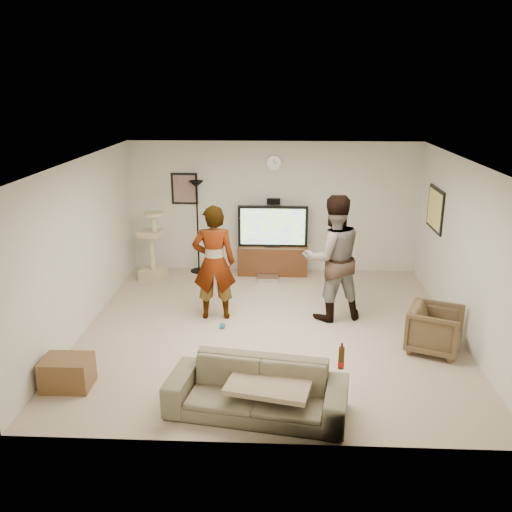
{
  "coord_description": "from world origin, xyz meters",
  "views": [
    {
      "loc": [
        0.15,
        -7.5,
        3.52
      ],
      "look_at": [
        -0.22,
        0.2,
        1.08
      ],
      "focal_mm": 38.35,
      "sensor_mm": 36.0,
      "label": 1
    }
  ],
  "objects_px": {
    "cat_tree": "(152,246)",
    "sofa": "(257,390)",
    "tv": "(273,226)",
    "beer_bottle": "(341,358)",
    "tv_stand": "(273,260)",
    "side_table": "(67,373)",
    "person_left": "(214,263)",
    "armchair": "(435,329)",
    "floor_lamp": "(198,227)",
    "person_right": "(333,258)"
  },
  "relations": [
    {
      "from": "tv_stand",
      "to": "person_right",
      "type": "distance_m",
      "value": 2.36
    },
    {
      "from": "tv_stand",
      "to": "tv",
      "type": "distance_m",
      "value": 0.67
    },
    {
      "from": "beer_bottle",
      "to": "person_left",
      "type": "bearing_deg",
      "value": 122.99
    },
    {
      "from": "tv",
      "to": "person_left",
      "type": "height_order",
      "value": "person_left"
    },
    {
      "from": "beer_bottle",
      "to": "armchair",
      "type": "bearing_deg",
      "value": 47.86
    },
    {
      "from": "person_right",
      "to": "beer_bottle",
      "type": "xyz_separation_m",
      "value": [
        -0.13,
        -2.67,
        -0.28
      ]
    },
    {
      "from": "tv_stand",
      "to": "side_table",
      "type": "xyz_separation_m",
      "value": [
        -2.39,
        -4.27,
        -0.08
      ]
    },
    {
      "from": "sofa",
      "to": "armchair",
      "type": "relative_size",
      "value": 2.83
    },
    {
      "from": "side_table",
      "to": "beer_bottle",
      "type": "bearing_deg",
      "value": -7.72
    },
    {
      "from": "tv_stand",
      "to": "beer_bottle",
      "type": "height_order",
      "value": "beer_bottle"
    },
    {
      "from": "tv_stand",
      "to": "cat_tree",
      "type": "height_order",
      "value": "cat_tree"
    },
    {
      "from": "sofa",
      "to": "armchair",
      "type": "distance_m",
      "value": 2.85
    },
    {
      "from": "person_left",
      "to": "armchair",
      "type": "bearing_deg",
      "value": 157.32
    },
    {
      "from": "floor_lamp",
      "to": "cat_tree",
      "type": "relative_size",
      "value": 1.36
    },
    {
      "from": "tv_stand",
      "to": "sofa",
      "type": "bearing_deg",
      "value": -91.08
    },
    {
      "from": "cat_tree",
      "to": "beer_bottle",
      "type": "distance_m",
      "value": 5.26
    },
    {
      "from": "person_left",
      "to": "beer_bottle",
      "type": "bearing_deg",
      "value": 117.84
    },
    {
      "from": "tv_stand",
      "to": "beer_bottle",
      "type": "bearing_deg",
      "value": -80.12
    },
    {
      "from": "floor_lamp",
      "to": "person_right",
      "type": "height_order",
      "value": "person_right"
    },
    {
      "from": "tv_stand",
      "to": "cat_tree",
      "type": "distance_m",
      "value": 2.3
    },
    {
      "from": "cat_tree",
      "to": "side_table",
      "type": "distance_m",
      "value": 3.88
    },
    {
      "from": "person_left",
      "to": "tv",
      "type": "bearing_deg",
      "value": -117.31
    },
    {
      "from": "person_left",
      "to": "sofa",
      "type": "bearing_deg",
      "value": 101.47
    },
    {
      "from": "person_left",
      "to": "beer_bottle",
      "type": "xyz_separation_m",
      "value": [
        1.68,
        -2.59,
        -0.2
      ]
    },
    {
      "from": "armchair",
      "to": "side_table",
      "type": "relative_size",
      "value": 1.22
    },
    {
      "from": "person_right",
      "to": "side_table",
      "type": "distance_m",
      "value": 4.09
    },
    {
      "from": "tv_stand",
      "to": "beer_bottle",
      "type": "xyz_separation_m",
      "value": [
        0.82,
        -4.71,
        0.43
      ]
    },
    {
      "from": "tv_stand",
      "to": "person_left",
      "type": "xyz_separation_m",
      "value": [
        -0.86,
        -2.12,
        0.62
      ]
    },
    {
      "from": "beer_bottle",
      "to": "armchair",
      "type": "xyz_separation_m",
      "value": [
        1.45,
        1.6,
        -0.38
      ]
    },
    {
      "from": "person_left",
      "to": "sofa",
      "type": "height_order",
      "value": "person_left"
    },
    {
      "from": "tv_stand",
      "to": "cat_tree",
      "type": "relative_size",
      "value": 1.01
    },
    {
      "from": "tv",
      "to": "cat_tree",
      "type": "xyz_separation_m",
      "value": [
        -2.23,
        -0.42,
        -0.29
      ]
    },
    {
      "from": "tv_stand",
      "to": "armchair",
      "type": "bearing_deg",
      "value": -53.84
    },
    {
      "from": "tv_stand",
      "to": "person_left",
      "type": "distance_m",
      "value": 2.37
    },
    {
      "from": "person_left",
      "to": "side_table",
      "type": "xyz_separation_m",
      "value": [
        -1.53,
        -2.16,
        -0.71
      ]
    },
    {
      "from": "cat_tree",
      "to": "side_table",
      "type": "bearing_deg",
      "value": -92.4
    },
    {
      "from": "sofa",
      "to": "side_table",
      "type": "bearing_deg",
      "value": 178.55
    },
    {
      "from": "tv",
      "to": "side_table",
      "type": "height_order",
      "value": "tv"
    },
    {
      "from": "person_left",
      "to": "beer_bottle",
      "type": "relative_size",
      "value": 7.19
    },
    {
      "from": "tv",
      "to": "beer_bottle",
      "type": "relative_size",
      "value": 5.26
    },
    {
      "from": "floor_lamp",
      "to": "tv_stand",
      "type": "bearing_deg",
      "value": -1.79
    },
    {
      "from": "cat_tree",
      "to": "side_table",
      "type": "xyz_separation_m",
      "value": [
        -0.16,
        -3.85,
        -0.46
      ]
    },
    {
      "from": "cat_tree",
      "to": "side_table",
      "type": "relative_size",
      "value": 2.28
    },
    {
      "from": "tv_stand",
      "to": "tv",
      "type": "xyz_separation_m",
      "value": [
        0.0,
        0.0,
        0.67
      ]
    },
    {
      "from": "armchair",
      "to": "side_table",
      "type": "bearing_deg",
      "value": 126.99
    },
    {
      "from": "floor_lamp",
      "to": "person_right",
      "type": "bearing_deg",
      "value": -41.2
    },
    {
      "from": "cat_tree",
      "to": "sofa",
      "type": "xyz_separation_m",
      "value": [
        2.14,
        -4.28,
        -0.36
      ]
    },
    {
      "from": "floor_lamp",
      "to": "beer_bottle",
      "type": "relative_size",
      "value": 7.09
    },
    {
      "from": "tv",
      "to": "cat_tree",
      "type": "height_order",
      "value": "tv"
    },
    {
      "from": "person_left",
      "to": "beer_bottle",
      "type": "height_order",
      "value": "person_left"
    }
  ]
}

